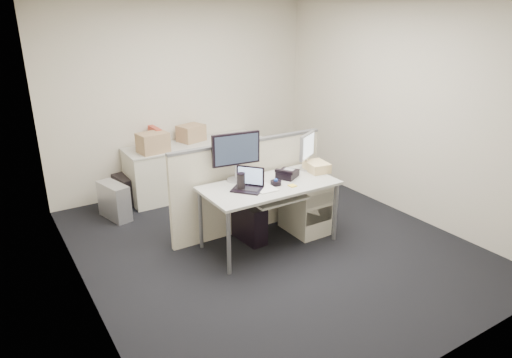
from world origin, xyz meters
TOP-DOWN VIEW (x-y plane):
  - floor at (0.00, 0.00)m, footprint 4.00×4.50m
  - wall_back at (0.00, 2.25)m, footprint 4.00×0.02m
  - wall_front at (0.00, -2.25)m, footprint 4.00×0.02m
  - wall_left at (-2.00, 0.00)m, footprint 0.02×4.50m
  - wall_right at (2.00, 0.00)m, footprint 0.02×4.50m
  - desk at (0.00, 0.00)m, footprint 1.50×0.75m
  - keyboard_tray at (0.00, -0.18)m, footprint 0.62×0.32m
  - drawer_pedestal at (0.55, 0.05)m, footprint 0.40×0.55m
  - cubicle_partition at (0.00, 0.45)m, footprint 2.00×0.06m
  - back_counter at (0.00, 1.93)m, footprint 2.00×0.60m
  - monitor_main at (-0.25, 0.30)m, footprint 0.58×0.28m
  - monitor_small at (0.65, 0.18)m, footprint 0.40×0.34m
  - laptop at (-0.30, -0.02)m, footprint 0.38×0.39m
  - trackball at (0.05, -0.05)m, footprint 0.16×0.16m
  - desk_phone at (0.30, 0.08)m, footprint 0.31×0.30m
  - paper_stack at (-0.12, -0.08)m, footprint 0.22×0.28m
  - sticky_pad at (0.18, -0.18)m, footprint 0.08×0.08m
  - travel_mug at (-0.35, 0.02)m, footprint 0.11×0.11m
  - banana at (0.28, 0.10)m, footprint 0.19×0.11m
  - cellphone at (-0.15, 0.20)m, footprint 0.08×0.11m
  - manila_folders at (0.72, 0.07)m, footprint 0.27×0.33m
  - keyboard at (-0.05, -0.14)m, footprint 0.52×0.23m
  - pc_tower_desk at (-0.15, 0.20)m, footprint 0.23×0.50m
  - pc_tower_spare_dark at (-1.05, 2.03)m, footprint 0.23×0.44m
  - pc_tower_spare_silver at (-1.30, 1.63)m, footprint 0.32×0.54m
  - cardboard_box_left at (-0.66, 1.81)m, footprint 0.41×0.33m
  - cardboard_box_right at (0.00, 2.05)m, footprint 0.42×0.36m
  - red_binder at (-0.55, 2.03)m, footprint 0.08×0.33m

SIDE VIEW (x-z plane):
  - floor at x=0.00m, z-range -0.01..0.00m
  - pc_tower_spare_dark at x=-1.05m, z-range 0.00..0.39m
  - pc_tower_desk at x=-0.15m, z-range 0.00..0.45m
  - pc_tower_spare_silver at x=-1.30m, z-range 0.00..0.47m
  - drawer_pedestal at x=0.55m, z-range 0.00..0.65m
  - back_counter at x=0.00m, z-range 0.00..0.72m
  - cubicle_partition at x=0.00m, z-range 0.00..1.10m
  - keyboard_tray at x=0.00m, z-range 0.61..0.63m
  - keyboard at x=-0.05m, z-range 0.63..0.66m
  - desk at x=0.00m, z-range 0.30..1.03m
  - sticky_pad at x=0.18m, z-range 0.73..0.74m
  - paper_stack at x=-0.12m, z-range 0.73..0.74m
  - cellphone at x=-0.15m, z-range 0.73..0.74m
  - banana at x=0.28m, z-range 0.73..0.77m
  - trackball at x=0.05m, z-range 0.73..0.78m
  - desk_phone at x=0.30m, z-range 0.73..0.81m
  - manila_folders at x=0.72m, z-range 0.73..0.84m
  - travel_mug at x=-0.35m, z-range 0.73..0.91m
  - laptop at x=-0.30m, z-range 0.73..0.96m
  - cardboard_box_right at x=0.00m, z-range 0.72..0.98m
  - cardboard_box_left at x=-0.66m, z-range 0.72..1.00m
  - red_binder at x=-0.55m, z-range 0.72..1.02m
  - monitor_small at x=0.65m, z-range 0.73..1.17m
  - monitor_main at x=-0.25m, z-range 0.73..1.28m
  - wall_back at x=0.00m, z-range 0.00..2.70m
  - wall_front at x=0.00m, z-range 0.00..2.70m
  - wall_left at x=-2.00m, z-range 0.00..2.70m
  - wall_right at x=2.00m, z-range 0.00..2.70m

